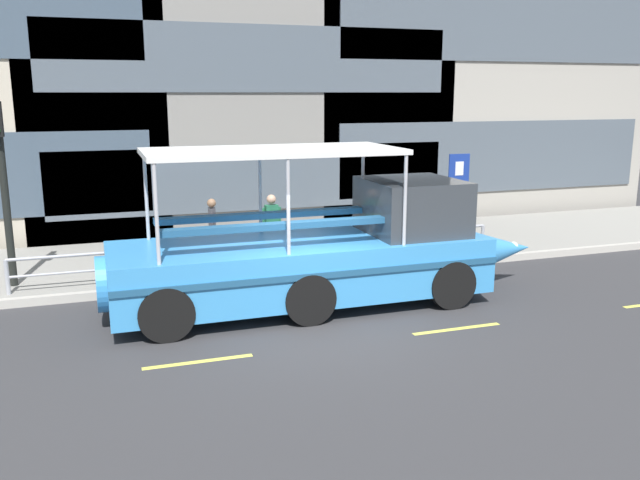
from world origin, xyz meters
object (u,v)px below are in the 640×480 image
parking_sign (458,185)px  duck_tour_boat (327,253)px  pedestrian_near_bow (386,210)px  pedestrian_mid_left (272,222)px  pedestrian_mid_right (212,224)px  traffic_light_pole (2,171)px

parking_sign → duck_tour_boat: 5.48m
parking_sign → duck_tour_boat: size_ratio=0.27×
duck_tour_boat → pedestrian_near_bow: bearing=50.5°
pedestrian_near_bow → pedestrian_mid_left: size_ratio=1.00×
pedestrian_near_bow → pedestrian_mid_right: bearing=-179.7°
parking_sign → pedestrian_mid_right: parking_sign is taller
pedestrian_mid_left → traffic_light_pole: bearing=-177.8°
parking_sign → pedestrian_mid_right: bearing=173.2°
duck_tour_boat → pedestrian_mid_left: 3.06m
pedestrian_near_bow → pedestrian_mid_left: (-3.34, -0.55, -0.00)m
duck_tour_boat → pedestrian_mid_left: bearing=97.2°
pedestrian_near_bow → pedestrian_mid_left: pedestrian_near_bow is taller
traffic_light_pole → pedestrian_near_bow: bearing=4.8°
traffic_light_pole → parking_sign: traffic_light_pole is taller
traffic_light_pole → pedestrian_near_bow: size_ratio=2.43×
traffic_light_pole → pedestrian_mid_left: size_ratio=2.44×
duck_tour_boat → parking_sign: bearing=31.0°
parking_sign → pedestrian_near_bow: (-1.68, 0.80, -0.71)m
pedestrian_near_bow → pedestrian_mid_left: 3.39m
pedestrian_mid_left → pedestrian_mid_right: 1.47m
parking_sign → pedestrian_mid_right: size_ratio=1.61×
traffic_light_pole → duck_tour_boat: bearing=-24.2°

